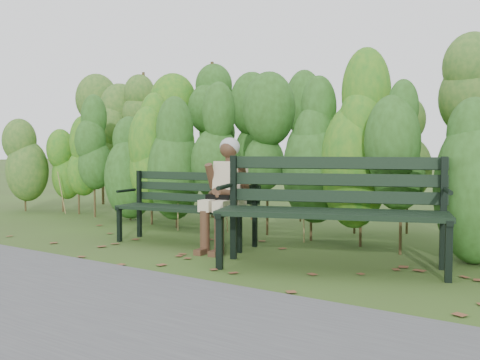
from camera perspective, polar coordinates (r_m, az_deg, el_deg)
The scene contains 7 objects.
ground at distance 5.71m, azimuth -2.02°, elevation -7.71°, with size 80.00×80.00×0.00m, color #36461F.
footpath at distance 4.20m, azimuth -20.69°, elevation -11.94°, with size 60.00×2.50×0.01m, color #474749.
hedge_band at distance 7.18m, azimuth 6.91°, elevation 4.64°, with size 11.04×1.67×2.42m.
leaf_litter at distance 5.57m, azimuth -2.02°, elevation -7.96°, with size 5.84×2.24×0.01m.
bench_left at distance 6.41m, azimuth -5.19°, elevation -2.18°, with size 1.68×0.77×0.81m.
bench_right at distance 5.17m, azimuth 9.37°, elevation -2.22°, with size 2.13×1.32×1.01m.
seated_woman at distance 5.99m, azimuth -1.56°, elevation -0.68°, with size 0.50×0.73×1.20m.
Camera 1 is at (3.35, -4.49, 1.10)m, focal length 42.00 mm.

